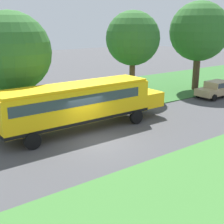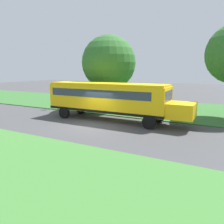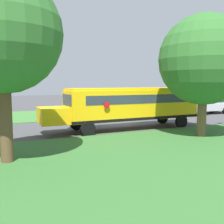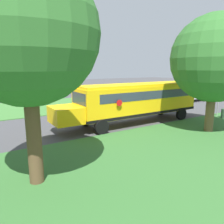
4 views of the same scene
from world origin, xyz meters
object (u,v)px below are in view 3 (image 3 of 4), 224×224
(school_bus, at_px, (130,104))
(oak_tree_roadside_mid, at_px, (1,36))
(pickup_truck, at_px, (210,104))
(oak_tree_beside_bus, at_px, (204,60))

(school_bus, distance_m, oak_tree_roadside_mid, 11.24)
(school_bus, xyz_separation_m, oak_tree_roadside_mid, (-5.34, 9.22, 3.58))
(school_bus, distance_m, pickup_truck, 14.46)
(pickup_truck, xyz_separation_m, oak_tree_roadside_mid, (-10.50, 22.70, 4.43))
(oak_tree_beside_bus, bearing_deg, oak_tree_roadside_mid, 92.68)
(school_bus, height_order, oak_tree_roadside_mid, oak_tree_roadside_mid)
(pickup_truck, xyz_separation_m, oak_tree_beside_bus, (-9.95, 10.78, 3.89))
(oak_tree_beside_bus, height_order, oak_tree_roadside_mid, oak_tree_roadside_mid)
(school_bus, bearing_deg, oak_tree_beside_bus, -150.55)
(school_bus, distance_m, oak_tree_beside_bus, 6.28)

